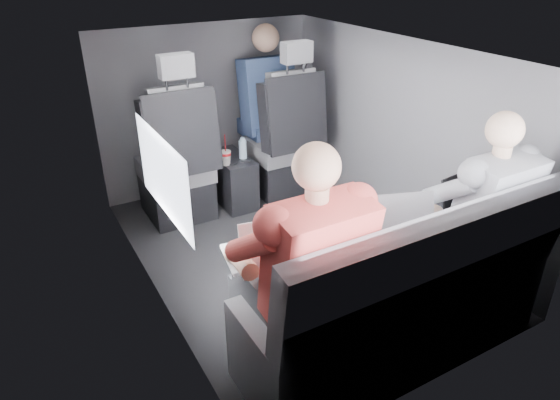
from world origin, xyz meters
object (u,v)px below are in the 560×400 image
soda_cup (226,157)px  passenger_rear_left (299,270)px  front_seat_right (284,148)px  laptop_white (268,250)px  laptop_black (448,200)px  water_bottle (243,149)px  front_seat_left (178,170)px  passenger_rear_right (468,215)px  center_console (232,180)px  laptop_silver (380,226)px  passenger_front_right (266,97)px  rear_bench (400,305)px

soda_cup → passenger_rear_left: 1.78m
front_seat_right → laptop_white: (-1.01, -1.60, 0.24)m
soda_cup → laptop_black: size_ratio=0.61×
front_seat_right → passenger_rear_left: front_seat_right is taller
front_seat_right → water_bottle: 0.40m
front_seat_left → laptop_black: (0.98, -1.65, 0.24)m
water_bottle → passenger_rear_right: bearing=-75.5°
passenger_rear_left → passenger_rear_right: passenger_rear_left is taller
front_seat_left → passenger_rear_right: (0.96, -1.81, 0.22)m
laptop_white → center_console: bearing=71.1°
front_seat_left → laptop_silver: 1.76m
center_console → passenger_rear_right: (0.51, -1.85, 0.42)m
front_seat_right → soda_cup: (-0.55, -0.08, 0.06)m
laptop_white → soda_cup: bearing=73.0°
front_seat_right → laptop_black: size_ratio=3.26×
soda_cup → laptop_white: 1.59m
laptop_black → passenger_front_right: (-0.09, 1.91, 0.13)m
laptop_silver → laptop_black: (0.50, 0.03, -0.00)m
passenger_front_right → passenger_rear_left: bearing=-115.0°
laptop_white → water_bottle: bearing=68.2°
front_seat_right → rear_bench: (-0.45, -1.90, -0.09)m
center_console → passenger_rear_right: bearing=-74.6°
laptop_white → passenger_rear_right: bearing=-11.0°
passenger_front_right → rear_bench: bearing=-101.4°
water_bottle → laptop_silver: laptop_silver is taller
front_seat_right → passenger_rear_left: size_ratio=1.01×
front_seat_left → passenger_rear_right: front_seat_left is taller
laptop_silver → passenger_rear_right: bearing=-14.6°
front_seat_left → rear_bench: 1.96m
passenger_rear_left → passenger_front_right: bearing=65.0°
soda_cup → water_bottle: soda_cup is taller
front_seat_right → passenger_rear_right: front_seat_right is taller
rear_bench → water_bottle: 1.86m
soda_cup → laptop_silver: size_ratio=0.53×
front_seat_left → rear_bench: size_ratio=0.79×
center_console → passenger_rear_right: passenger_rear_right is taller
front_seat_left → water_bottle: front_seat_left is taller
front_seat_left → laptop_white: front_seat_left is taller
laptop_black → passenger_front_right: bearing=92.8°
soda_cup → passenger_rear_left: bearing=-103.9°
front_seat_right → water_bottle: bearing=-172.3°
center_console → passenger_front_right: bearing=26.6°
laptop_white → laptop_black: 1.09m
passenger_rear_left → passenger_rear_right: bearing=0.0°
laptop_black → passenger_rear_right: size_ratio=0.32×
laptop_white → passenger_rear_right: 1.09m
rear_bench → passenger_rear_right: size_ratio=1.32×
front_seat_right → passenger_rear_right: size_ratio=1.05×
center_console → water_bottle: size_ratio=2.77×
front_seat_right → laptop_black: front_seat_right is taller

